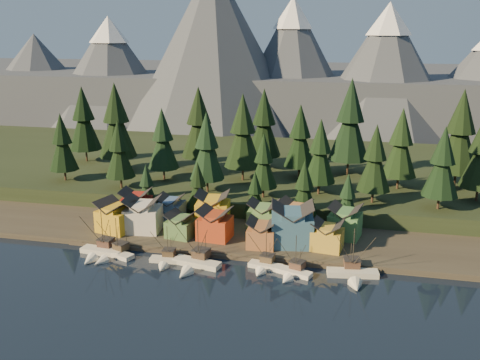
% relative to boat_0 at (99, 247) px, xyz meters
% --- Properties ---
extents(ground, '(500.00, 500.00, 0.00)m').
position_rel_boat_0_xyz_m(ground, '(29.02, -10.17, -2.26)').
color(ground, black).
rests_on(ground, ground).
extents(shore_strip, '(400.00, 50.00, 1.50)m').
position_rel_boat_0_xyz_m(shore_strip, '(29.02, 29.83, -1.51)').
color(shore_strip, '#322D25').
rests_on(shore_strip, ground).
extents(hillside, '(420.00, 100.00, 6.00)m').
position_rel_boat_0_xyz_m(hillside, '(29.02, 79.83, 0.74)').
color(hillside, black).
rests_on(hillside, ground).
extents(dock, '(80.00, 4.00, 1.00)m').
position_rel_boat_0_xyz_m(dock, '(29.02, 6.33, -1.76)').
color(dock, '#4E4538').
rests_on(dock, ground).
extents(mountain_ridge, '(560.00, 190.00, 90.00)m').
position_rel_boat_0_xyz_m(mountain_ridge, '(24.83, 203.42, 23.80)').
color(mountain_ridge, '#4A505F').
rests_on(mountain_ridge, ground).
extents(boat_0, '(11.52, 12.36, 12.30)m').
position_rel_boat_0_xyz_m(boat_0, '(0.00, 0.00, 0.00)').
color(boat_0, beige).
rests_on(boat_0, ground).
extents(boat_1, '(10.56, 10.94, 10.97)m').
position_rel_boat_0_xyz_m(boat_1, '(3.87, -0.55, -0.26)').
color(boat_1, beige).
rests_on(boat_1, ground).
extents(boat_2, '(8.87, 9.57, 10.05)m').
position_rel_boat_0_xyz_m(boat_2, '(18.13, -0.92, -0.36)').
color(boat_2, beige).
rests_on(boat_2, ground).
extents(boat_3, '(12.45, 13.17, 12.67)m').
position_rel_boat_0_xyz_m(boat_3, '(25.49, -1.73, 0.03)').
color(boat_3, beige).
rests_on(boat_3, ground).
extents(boat_4, '(8.54, 9.10, 10.65)m').
position_rel_boat_0_xyz_m(boat_4, '(41.91, 0.94, -0.12)').
color(boat_4, silver).
rests_on(boat_4, ground).
extents(boat_5, '(8.86, 9.40, 10.65)m').
position_rel_boat_0_xyz_m(boat_5, '(48.98, -1.16, -0.15)').
color(boat_5, silver).
rests_on(boat_5, ground).
extents(boat_6, '(12.33, 13.16, 12.60)m').
position_rel_boat_0_xyz_m(boat_6, '(62.65, 0.75, 0.01)').
color(boat_6, beige).
rests_on(boat_6, ground).
extents(house_front_0, '(10.56, 10.21, 8.75)m').
position_rel_boat_0_xyz_m(house_front_0, '(-1.38, 13.06, 3.84)').
color(house_front_0, gold).
rests_on(house_front_0, shore_strip).
extents(house_front_1, '(10.11, 9.79, 9.54)m').
position_rel_boat_0_xyz_m(house_front_1, '(5.89, 14.79, 4.25)').
color(house_front_1, beige).
rests_on(house_front_1, shore_strip).
extents(house_front_2, '(7.96, 8.00, 6.71)m').
position_rel_boat_0_xyz_m(house_front_2, '(17.30, 12.96, 2.77)').
color(house_front_2, '#456C3A').
rests_on(house_front_2, shore_strip).
extents(house_front_3, '(8.91, 8.56, 8.37)m').
position_rel_boat_0_xyz_m(house_front_3, '(26.47, 13.63, 3.64)').
color(house_front_3, '#9E3518').
rests_on(house_front_3, shore_strip).
extents(house_front_4, '(7.18, 7.72, 7.17)m').
position_rel_boat_0_xyz_m(house_front_4, '(39.43, 11.16, 3.01)').
color(house_front_4, '#935A34').
rests_on(house_front_4, shore_strip).
extents(house_front_5, '(11.86, 11.08, 10.99)m').
position_rel_boat_0_xyz_m(house_front_5, '(46.81, 13.88, 5.01)').
color(house_front_5, '#325A77').
rests_on(house_front_5, shore_strip).
extents(house_front_6, '(8.39, 8.04, 7.45)m').
position_rel_boat_0_xyz_m(house_front_6, '(55.83, 12.84, 3.15)').
color(house_front_6, gold).
rests_on(house_front_6, shore_strip).
extents(house_back_0, '(8.99, 8.70, 8.97)m').
position_rel_boat_0_xyz_m(house_back_0, '(0.44, 22.79, 3.95)').
color(house_back_0, maroon).
rests_on(house_back_0, shore_strip).
extents(house_back_1, '(7.05, 7.13, 7.92)m').
position_rel_boat_0_xyz_m(house_back_1, '(10.87, 23.15, 3.40)').
color(house_back_1, '#3A578A').
rests_on(house_back_1, shore_strip).
extents(house_back_2, '(9.88, 9.23, 9.58)m').
position_rel_boat_0_xyz_m(house_back_2, '(23.21, 23.39, 4.27)').
color(house_back_2, gold).
rests_on(house_back_2, shore_strip).
extents(house_back_3, '(8.28, 7.40, 8.27)m').
position_rel_boat_0_xyz_m(house_back_3, '(37.78, 22.83, 3.58)').
color(house_back_3, '#588749').
rests_on(house_back_3, shore_strip).
extents(house_back_4, '(9.77, 9.51, 9.04)m').
position_rel_boat_0_xyz_m(house_back_4, '(46.45, 22.44, 3.99)').
color(house_back_4, '#AC6D3D').
rests_on(house_back_4, shore_strip).
extents(house_back_5, '(9.36, 9.43, 8.89)m').
position_rel_boat_0_xyz_m(house_back_5, '(59.81, 22.02, 3.91)').
color(house_back_5, '#447D43').
rests_on(house_back_5, shore_strip).
extents(tree_hill_0, '(9.70, 9.70, 22.61)m').
position_rel_boat_0_xyz_m(tree_hill_0, '(-32.98, 41.83, 16.09)').
color(tree_hill_0, '#332319').
rests_on(tree_hill_0, hillside).
extents(tree_hill_1, '(13.44, 13.44, 31.30)m').
position_rel_boat_0_xyz_m(tree_hill_1, '(-20.98, 57.83, 20.85)').
color(tree_hill_1, '#332319').
rests_on(tree_hill_1, hillside).
extents(tree_hill_2, '(9.40, 9.40, 21.89)m').
position_rel_boat_0_xyz_m(tree_hill_2, '(-10.98, 37.83, 15.70)').
color(tree_hill_2, '#332319').
rests_on(tree_hill_2, hillside).
extents(tree_hill_3, '(10.40, 10.40, 24.22)m').
position_rel_boat_0_xyz_m(tree_hill_3, '(-0.98, 49.83, 16.98)').
color(tree_hill_3, '#332319').
rests_on(tree_hill_3, hillside).
extents(tree_hill_4, '(12.81, 12.81, 29.85)m').
position_rel_boat_0_xyz_m(tree_hill_4, '(7.02, 64.83, 20.06)').
color(tree_hill_4, '#332319').
rests_on(tree_hill_4, hillside).
extents(tree_hill_5, '(10.74, 10.74, 25.02)m').
position_rel_boat_0_xyz_m(tree_hill_5, '(17.02, 39.83, 17.42)').
color(tree_hill_5, '#332319').
rests_on(tree_hill_5, hillside).
extents(tree_hill_6, '(12.45, 12.45, 29.00)m').
position_rel_boat_0_xyz_m(tree_hill_6, '(25.02, 54.83, 19.59)').
color(tree_hill_6, '#332319').
rests_on(tree_hill_6, hillside).
extents(tree_hill_7, '(8.41, 8.41, 19.58)m').
position_rel_boat_0_xyz_m(tree_hill_7, '(35.02, 37.83, 14.44)').
color(tree_hill_7, '#332319').
rests_on(tree_hill_7, hillside).
extents(tree_hill_8, '(10.80, 10.80, 25.17)m').
position_rel_boat_0_xyz_m(tree_hill_8, '(43.02, 61.83, 17.50)').
color(tree_hill_8, '#332319').
rests_on(tree_hill_8, hillside).
extents(tree_hill_9, '(10.02, 10.02, 23.35)m').
position_rel_boat_0_xyz_m(tree_hill_9, '(51.02, 44.83, 16.50)').
color(tree_hill_9, '#332319').
rests_on(tree_hill_9, hillside).
extents(tree_hill_10, '(14.31, 14.31, 33.34)m').
position_rel_boat_0_xyz_m(tree_hill_10, '(59.02, 69.83, 21.97)').
color(tree_hill_10, '#332319').
rests_on(tree_hill_10, hillside).
extents(tree_hill_11, '(9.94, 9.94, 23.15)m').
position_rel_boat_0_xyz_m(tree_hill_11, '(67.02, 39.83, 16.39)').
color(tree_hill_11, '#332319').
rests_on(tree_hill_11, hillside).
extents(tree_hill_12, '(11.07, 11.07, 25.80)m').
position_rel_boat_0_xyz_m(tree_hill_12, '(75.02, 55.83, 17.84)').
color(tree_hill_12, '#332319').
rests_on(tree_hill_12, hillside).
extents(tree_hill_13, '(10.15, 10.15, 23.64)m').
position_rel_boat_0_xyz_m(tree_hill_13, '(85.02, 37.83, 16.66)').
color(tree_hill_13, '#332319').
rests_on(tree_hill_13, hillside).
extents(tree_hill_14, '(13.46, 13.46, 31.35)m').
position_rel_boat_0_xyz_m(tree_hill_14, '(93.02, 61.83, 20.88)').
color(tree_hill_14, '#332319').
rests_on(tree_hill_14, hillside).
extents(tree_hill_15, '(12.40, 12.40, 28.88)m').
position_rel_boat_0_xyz_m(tree_hill_15, '(29.02, 71.83, 19.53)').
color(tree_hill_15, '#332319').
rests_on(tree_hill_15, hillside).
extents(tree_hill_16, '(12.29, 12.29, 28.64)m').
position_rel_boat_0_xyz_m(tree_hill_16, '(-38.98, 67.83, 19.40)').
color(tree_hill_16, '#332319').
rests_on(tree_hill_16, hillside).
extents(tree_shore_0, '(6.37, 6.37, 14.84)m').
position_rel_boat_0_xyz_m(tree_shore_0, '(1.02, 29.83, 7.34)').
color(tree_shore_0, '#332319').
rests_on(tree_shore_0, shore_strip).
extents(tree_shore_1, '(7.06, 7.06, 16.44)m').
position_rel_boat_0_xyz_m(tree_shore_1, '(17.02, 29.83, 8.22)').
color(tree_shore_1, '#332319').
rests_on(tree_shore_1, shore_strip).
extents(tree_shore_2, '(6.28, 6.28, 14.64)m').
position_rel_boat_0_xyz_m(tree_shore_2, '(34.02, 29.83, 7.23)').
color(tree_shore_2, '#332319').
rests_on(tree_shore_2, shore_strip).
extents(tree_shore_3, '(8.06, 8.06, 18.78)m').
position_rel_boat_0_xyz_m(tree_shore_3, '(48.02, 29.83, 9.50)').
color(tree_shore_3, '#332319').
rests_on(tree_shore_3, shore_strip).
extents(tree_shore_4, '(6.67, 6.67, 15.54)m').
position_rel_boat_0_xyz_m(tree_shore_4, '(60.02, 29.83, 7.73)').
color(tree_shore_4, '#332319').
rests_on(tree_shore_4, shore_strip).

